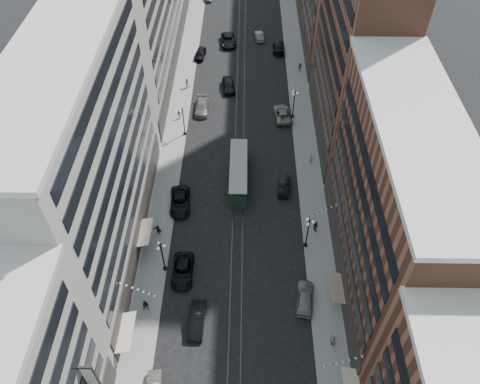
# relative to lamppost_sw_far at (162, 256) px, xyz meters

# --- Properties ---
(ground) EXTENTS (220.00, 220.00, 0.00)m
(ground) POSITION_rel_lamppost_sw_far_xyz_m (9.20, 32.00, -3.10)
(ground) COLOR black
(ground) RESTS_ON ground
(sidewalk_west) EXTENTS (4.00, 180.00, 0.15)m
(sidewalk_west) POSITION_rel_lamppost_sw_far_xyz_m (-1.80, 42.00, -3.02)
(sidewalk_west) COLOR gray
(sidewalk_west) RESTS_ON ground
(sidewalk_east) EXTENTS (4.00, 180.00, 0.15)m
(sidewalk_east) POSITION_rel_lamppost_sw_far_xyz_m (20.20, 42.00, -3.02)
(sidewalk_east) COLOR gray
(sidewalk_east) RESTS_ON ground
(rail_west) EXTENTS (0.12, 180.00, 0.02)m
(rail_west) POSITION_rel_lamppost_sw_far_xyz_m (8.50, 42.00, -3.09)
(rail_west) COLOR #2D2D33
(rail_west) RESTS_ON ground
(rail_east) EXTENTS (0.12, 180.00, 0.02)m
(rail_east) POSITION_rel_lamppost_sw_far_xyz_m (9.90, 42.00, -3.09)
(rail_east) COLOR #2D2D33
(rail_east) RESTS_ON ground
(building_west_mid) EXTENTS (8.00, 36.00, 28.00)m
(building_west_mid) POSITION_rel_lamppost_sw_far_xyz_m (-7.80, 5.00, 10.90)
(building_west_mid) COLOR gray
(building_west_mid) RESTS_ON ground
(building_east_mid) EXTENTS (8.00, 30.00, 24.00)m
(building_east_mid) POSITION_rel_lamppost_sw_far_xyz_m (26.20, -0.00, 8.90)
(building_east_mid) COLOR brown
(building_east_mid) RESTS_ON ground
(building_east_tower) EXTENTS (8.00, 26.00, 42.00)m
(building_east_tower) POSITION_rel_lamppost_sw_far_xyz_m (26.20, 28.00, 17.90)
(building_east_tower) COLOR brown
(building_east_tower) RESTS_ON ground
(lamppost_sw_far) EXTENTS (1.03, 1.14, 5.52)m
(lamppost_sw_far) POSITION_rel_lamppost_sw_far_xyz_m (0.00, 0.00, 0.00)
(lamppost_sw_far) COLOR black
(lamppost_sw_far) RESTS_ON sidewalk_west
(lamppost_sw_mid) EXTENTS (1.03, 1.14, 5.52)m
(lamppost_sw_mid) POSITION_rel_lamppost_sw_far_xyz_m (0.00, 27.00, 0.00)
(lamppost_sw_mid) COLOR black
(lamppost_sw_mid) RESTS_ON sidewalk_west
(lamppost_se_far) EXTENTS (1.03, 1.14, 5.52)m
(lamppost_se_far) POSITION_rel_lamppost_sw_far_xyz_m (18.40, 4.00, 0.00)
(lamppost_se_far) COLOR black
(lamppost_se_far) RESTS_ON sidewalk_east
(lamppost_se_mid) EXTENTS (1.03, 1.14, 5.52)m
(lamppost_se_mid) POSITION_rel_lamppost_sw_far_xyz_m (18.40, 32.00, 0.00)
(lamppost_se_mid) COLOR black
(lamppost_se_mid) RESTS_ON sidewalk_east
(streetcar) EXTENTS (2.59, 11.71, 3.24)m
(streetcar) POSITION_rel_lamppost_sw_far_xyz_m (9.20, 16.39, -1.60)
(streetcar) COLOR #203327
(streetcar) RESTS_ON ground
(car_2) EXTENTS (2.63, 5.66, 1.57)m
(car_2) POSITION_rel_lamppost_sw_far_xyz_m (2.37, -0.66, -2.31)
(car_2) COLOR black
(car_2) RESTS_ON ground
(car_4) EXTENTS (2.69, 5.33, 1.74)m
(car_4) POSITION_rel_lamppost_sw_far_xyz_m (17.60, -4.36, -2.23)
(car_4) COLOR slate
(car_4) RESTS_ON ground
(car_5) EXTENTS (1.93, 5.12, 1.67)m
(car_5) POSITION_rel_lamppost_sw_far_xyz_m (4.70, -7.49, -2.26)
(car_5) COLOR black
(car_5) RESTS_ON ground
(pedestrian_2) EXTENTS (0.85, 0.48, 1.74)m
(pedestrian_2) POSITION_rel_lamppost_sw_far_xyz_m (-1.49, -5.82, -2.08)
(pedestrian_2) COLOR black
(pedestrian_2) RESTS_ON sidewalk_west
(pedestrian_4) EXTENTS (0.91, 1.22, 1.90)m
(pedestrian_4) POSITION_rel_lamppost_sw_far_xyz_m (20.28, -9.88, -2.00)
(pedestrian_4) COLOR #A7998A
(pedestrian_4) RESTS_ON sidewalk_east
(car_7) EXTENTS (3.24, 6.23, 1.68)m
(car_7) POSITION_rel_lamppost_sw_far_xyz_m (0.85, 11.09, -2.26)
(car_7) COLOR black
(car_7) RESTS_ON ground
(car_8) EXTENTS (2.39, 5.75, 1.66)m
(car_8) POSITION_rel_lamppost_sw_far_xyz_m (2.40, 33.81, -2.27)
(car_8) COLOR #636058
(car_8) RESTS_ON ground
(car_9) EXTENTS (2.51, 4.91, 1.60)m
(car_9) POSITION_rel_lamppost_sw_far_xyz_m (0.80, 51.70, -2.30)
(car_9) COLOR black
(car_9) RESTS_ON ground
(car_10) EXTENTS (2.16, 4.73, 1.50)m
(car_10) POSITION_rel_lamppost_sw_far_xyz_m (16.00, 14.57, -2.34)
(car_10) COLOR black
(car_10) RESTS_ON ground
(car_11) EXTENTS (3.26, 6.11, 1.63)m
(car_11) POSITION_rel_lamppost_sw_far_xyz_m (16.62, 31.97, -2.28)
(car_11) COLOR gray
(car_11) RESTS_ON ground
(car_12) EXTENTS (2.38, 5.71, 1.65)m
(car_12) POSITION_rel_lamppost_sw_far_xyz_m (16.86, 54.51, -2.27)
(car_12) COLOR black
(car_12) RESTS_ON ground
(car_13) EXTENTS (2.82, 5.50, 1.79)m
(car_13) POSITION_rel_lamppost_sw_far_xyz_m (6.92, 40.41, -2.20)
(car_13) COLOR black
(car_13) RESTS_ON ground
(car_14) EXTENTS (2.07, 4.63, 1.47)m
(car_14) POSITION_rel_lamppost_sw_far_xyz_m (12.97, 59.14, -2.36)
(car_14) COLOR slate
(car_14) RESTS_ON ground
(pedestrian_5) EXTENTS (1.43, 0.94, 1.50)m
(pedestrian_5) POSITION_rel_lamppost_sw_far_xyz_m (-1.65, 5.85, -2.20)
(pedestrian_5) COLOR black
(pedestrian_5) RESTS_ON sidewalk_west
(pedestrian_6) EXTENTS (1.09, 0.78, 1.70)m
(pedestrian_6) POSITION_rel_lamppost_sw_far_xyz_m (-1.34, 31.34, -2.10)
(pedestrian_6) COLOR #AC9E8E
(pedestrian_6) RESTS_ON sidewalk_west
(pedestrian_7) EXTENTS (0.85, 0.93, 1.68)m
(pedestrian_7) POSITION_rel_lamppost_sw_far_xyz_m (19.94, 6.69, -2.10)
(pedestrian_7) COLOR black
(pedestrian_7) RESTS_ON sidewalk_east
(pedestrian_8) EXTENTS (0.61, 0.43, 1.58)m
(pedestrian_8) POSITION_rel_lamppost_sw_far_xyz_m (20.43, 20.44, -2.16)
(pedestrian_8) COLOR #A6A18A
(pedestrian_8) RESTS_ON sidewalk_east
(pedestrian_9) EXTENTS (1.20, 0.75, 1.73)m
(pedestrian_9) POSITION_rel_lamppost_sw_far_xyz_m (20.76, 46.54, -2.08)
(pedestrian_9) COLOR black
(pedestrian_9) RESTS_ON sidewalk_east
(car_extra_1) EXTENTS (3.45, 6.46, 1.72)m
(car_extra_1) POSITION_rel_lamppost_sw_far_xyz_m (6.37, 57.08, -2.23)
(car_extra_1) COLOR black
(car_extra_1) RESTS_ON ground
(pedestrian_extra_0) EXTENTS (1.01, 0.66, 1.92)m
(pedestrian_extra_0) POSITION_rel_lamppost_sw_far_xyz_m (-0.89, 40.82, -1.98)
(pedestrian_extra_0) COLOR #B9B299
(pedestrian_extra_0) RESTS_ON sidewalk_west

